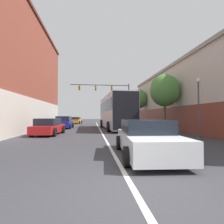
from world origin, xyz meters
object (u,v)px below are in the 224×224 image
Objects in this scene: bus at (115,111)px; street_tree_near at (165,90)px; traffic_signal_gantry at (110,94)px; hatchback_foreground at (147,138)px; parked_car_left_far at (64,123)px; street_tree_far at (139,99)px; parked_car_left_near at (76,120)px; parked_car_left_mid at (48,127)px; street_lamp at (198,105)px.

street_tree_near reaches higher than bus.
traffic_signal_gantry is 1.79× the size of street_tree_near.
traffic_signal_gantry is 13.90m from street_tree_near.
traffic_signal_gantry is (0.88, 22.81, 4.63)m from hatchback_foreground.
parked_car_left_far is (-6.07, 2.02, -1.39)m from bus.
hatchback_foreground is 0.81× the size of street_tree_far.
parked_car_left_near is (-5.37, 28.89, -0.04)m from hatchback_foreground.
parked_car_left_mid reaches higher than parked_car_left_near.
street_tree_near is (-0.20, 5.04, 1.75)m from street_lamp.
street_lamp is at bearing -87.73° from street_tree_near.
street_lamp reaches higher than bus.
parked_car_left_far is 12.12m from street_tree_far.
street_tree_near reaches higher than hatchback_foreground.
parked_car_left_near is 22.14m from street_tree_near.
bus is 1.91× the size of street_tree_near.
traffic_signal_gantry reaches higher than street_tree_far.
parked_car_left_far is at bearing 4.06° from parked_car_left_mid.
traffic_signal_gantry is at bearing 146.39° from street_tree_far.
bus is at bearing 1.32° from hatchback_foreground.
traffic_signal_gantry is at bearing -39.35° from parked_car_left_far.
street_lamp reaches higher than parked_car_left_near.
street_tree_near reaches higher than street_lamp.
street_lamp is 0.73× the size of street_tree_near.
traffic_signal_gantry reaches higher than parked_car_left_far.
street_lamp is (10.62, -10.81, 1.54)m from parked_car_left_far.
parked_car_left_mid is at bearing -179.37° from parked_car_left_far.
street_tree_far reaches higher than street_tree_near.
parked_car_left_far is 0.40× the size of traffic_signal_gantry.
parked_car_left_mid is (-0.24, -20.88, 0.02)m from parked_car_left_near.
parked_car_left_far is at bearing 23.48° from hatchback_foreground.
parked_car_left_far is at bearing -156.33° from street_tree_far.
parked_car_left_near is at bearing 139.67° from street_tree_far.
parked_car_left_far is at bearing 151.01° from street_tree_near.
parked_car_left_mid is at bearing -131.78° from street_tree_far.
bus is at bearing -92.02° from traffic_signal_gantry.
hatchback_foreground is at bearing 174.96° from bus.
street_tree_near is at bearing -145.91° from parked_car_left_near.
traffic_signal_gantry is (6.24, -6.08, 4.67)m from parked_car_left_near.
parked_car_left_near is at bearing 4.00° from parked_car_left_mid.
parked_car_left_mid is 1.04× the size of street_lamp.
bus reaches higher than parked_car_left_near.
bus is 2.51× the size of parked_car_left_mid.
traffic_signal_gantry is at bearing 106.84° from street_tree_near.
street_tree_far is (10.64, 4.66, 3.46)m from parked_car_left_far.
bus is 2.33× the size of hatchback_foreground.
traffic_signal_gantry reaches higher than bus.
street_tree_far reaches higher than bus.
bus is 6.05m from street_tree_near.
street_tree_near is (4.89, 9.56, 3.33)m from hatchback_foreground.
bus is at bearing -44.52° from parked_car_left_mid.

